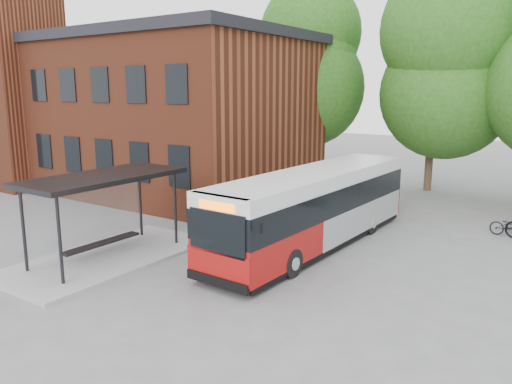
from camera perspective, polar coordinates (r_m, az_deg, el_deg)
The scene contains 8 objects.
ground at distance 15.30m, azimuth -2.58°, elevation -9.75°, with size 100.00×100.00×0.00m, color slate.
station_building at distance 29.71m, azimuth -12.51°, elevation 8.77°, with size 18.40×10.40×8.50m, color maroon, non-canonical shape.
clock_tower at distance 32.27m, azimuth -26.05°, elevation 16.74°, with size 5.20×5.20×18.20m, color maroon, non-canonical shape.
bus_shelter at distance 17.20m, azimuth -16.79°, elevation -2.76°, with size 3.60×7.00×2.90m, color black, non-canonical shape.
tree_0 at distance 31.03m, azimuth 6.35°, elevation 11.39°, with size 7.92×7.92×11.00m, color #225115, non-canonical shape.
tree_1 at distance 29.38m, azimuth 19.63°, elevation 10.21°, with size 7.92×7.92×10.40m, color #225115, non-canonical shape.
city_bus at distance 18.02m, azimuth 6.76°, elevation -1.91°, with size 2.32×10.89×2.77m, color #9C0F0D, non-canonical shape.
bicycle_0 at distance 21.52m, azimuth 27.19°, elevation -3.55°, with size 0.56×1.61×0.85m, color black.
Camera 1 is at (8.58, -11.39, 5.56)m, focal length 35.00 mm.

